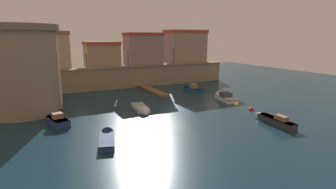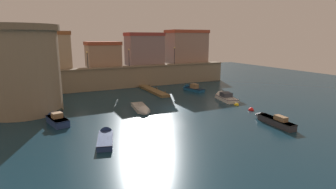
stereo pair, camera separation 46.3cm
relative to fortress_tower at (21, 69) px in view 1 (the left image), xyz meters
name	(u,v)px [view 1 (the left image)]	position (x,y,z in m)	size (l,w,h in m)	color
ground_plane	(177,109)	(19.36, -7.85, -5.91)	(109.36, 109.36, 0.00)	#112D3D
quay_wall	(131,76)	(19.36, 11.57, -3.76)	(43.16, 2.69, 4.28)	gray
old_town_backdrop	(136,49)	(21.91, 15.29, 1.64)	(38.20, 5.72, 7.68)	tan
fortress_tower	(21,69)	(0.00, 0.00, 0.00)	(10.46, 10.46, 11.70)	gray
pier_dock	(153,91)	(21.13, 4.82, -5.69)	(1.65, 11.12, 0.70)	brown
quay_lamp_0	(86,57)	(10.63, 11.57, 0.50)	(0.32, 0.32, 3.17)	black
quay_lamp_1	(128,55)	(18.80, 11.57, 0.70)	(0.32, 0.32, 3.51)	black
quay_lamp_2	(173,53)	(29.16, 11.57, 0.80)	(0.32, 0.32, 3.69)	black
moored_boat_0	(142,110)	(14.41, -7.01, -5.66)	(2.48, 6.23, 1.62)	silver
moored_boat_1	(53,106)	(3.54, 0.81, -5.66)	(1.85, 6.87, 1.09)	#333338
moored_boat_2	(223,97)	(29.18, -6.02, -5.49)	(2.97, 6.16, 1.88)	white
moored_boat_3	(107,137)	(7.42, -15.09, -5.60)	(2.80, 5.60, 1.34)	navy
moored_boat_4	(190,88)	(28.26, 2.86, -5.52)	(2.65, 5.58, 1.82)	#195689
moored_boat_5	(56,120)	(3.32, -7.19, -5.42)	(2.65, 5.13, 1.75)	navy
moored_boat_6	(273,120)	(26.36, -18.83, -5.45)	(1.68, 6.57, 1.44)	#333338
mooring_buoy_0	(236,105)	(28.45, -10.08, -5.91)	(0.72, 0.72, 0.72)	yellow
mooring_buoy_1	(251,110)	(28.36, -13.22, -5.91)	(0.78, 0.78, 0.78)	red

